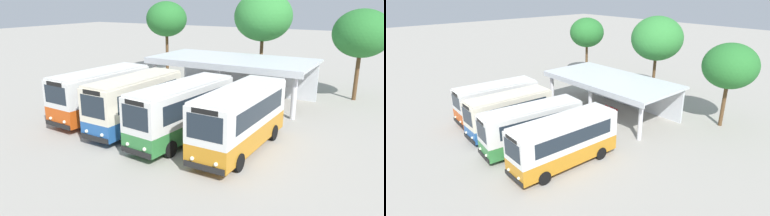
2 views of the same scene
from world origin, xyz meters
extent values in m
plane|color=#A39E93|center=(0.00, 0.00, 0.00)|extent=(180.00, 180.00, 0.00)
cylinder|color=black|center=(-5.14, 0.86, 0.45)|extent=(0.27, 0.91, 0.90)
cylinder|color=black|center=(-7.39, 1.00, 0.45)|extent=(0.27, 0.91, 0.90)
cylinder|color=black|center=(-4.87, 5.37, 0.45)|extent=(0.27, 0.91, 0.90)
cylinder|color=black|center=(-7.13, 5.50, 0.45)|extent=(0.27, 0.91, 0.90)
cube|color=#D14C14|center=(-6.13, 3.18, 0.95)|extent=(2.78, 7.41, 1.13)
cube|color=silver|center=(-6.13, 3.18, 2.34)|extent=(2.78, 7.41, 1.67)
cube|color=silver|center=(-6.13, 3.18, 3.24)|extent=(2.70, 7.19, 0.12)
cube|color=black|center=(-6.35, -0.48, 0.52)|extent=(2.24, 0.23, 0.28)
cube|color=#1E2833|center=(-6.35, -0.44, 2.39)|extent=(1.93, 0.16, 1.08)
cube|color=black|center=(-6.35, -0.44, 3.06)|extent=(1.42, 0.13, 0.24)
cube|color=#1E2833|center=(-4.96, 3.22, 2.39)|extent=(0.38, 5.82, 0.92)
cube|color=#1E2833|center=(-7.29, 3.35, 2.39)|extent=(0.38, 5.82, 0.92)
sphere|color=#EAEACC|center=(-5.70, -0.51, 0.83)|extent=(0.20, 0.20, 0.20)
sphere|color=#EAEACC|center=(-6.99, -0.43, 0.83)|extent=(0.20, 0.20, 0.20)
cylinder|color=black|center=(-1.71, 0.29, 0.45)|extent=(0.25, 0.91, 0.90)
cylinder|color=black|center=(-3.75, 0.35, 0.45)|extent=(0.25, 0.91, 0.90)
cylinder|color=black|center=(-1.58, 4.63, 0.45)|extent=(0.25, 0.91, 0.90)
cylinder|color=black|center=(-3.63, 4.69, 0.45)|extent=(0.25, 0.91, 0.90)
cube|color=#23569E|center=(-2.67, 2.49, 0.86)|extent=(2.35, 7.06, 0.95)
cube|color=beige|center=(-2.67, 2.49, 2.28)|extent=(2.35, 7.06, 1.89)
cube|color=beige|center=(-2.67, 2.49, 3.28)|extent=(2.28, 6.85, 0.12)
cube|color=black|center=(-2.77, -1.04, 0.52)|extent=(2.04, 0.16, 0.28)
cube|color=#1E2833|center=(-2.77, -0.99, 2.33)|extent=(1.76, 0.10, 1.23)
cube|color=black|center=(-2.77, -0.99, 3.10)|extent=(1.29, 0.09, 0.24)
cube|color=#1E2833|center=(-1.60, 2.56, 2.33)|extent=(0.20, 5.60, 1.04)
cube|color=#1E2833|center=(-3.73, 2.62, 2.33)|extent=(0.20, 5.60, 1.04)
sphere|color=#EAEACC|center=(-2.18, -1.04, 0.83)|extent=(0.20, 0.20, 0.20)
sphere|color=#EAEACC|center=(-3.36, -1.01, 0.83)|extent=(0.20, 0.20, 0.20)
cylinder|color=black|center=(1.56, -0.04, 0.45)|extent=(0.31, 0.92, 0.90)
cylinder|color=black|center=(-0.44, 0.16, 0.45)|extent=(0.31, 0.92, 0.90)
cylinder|color=black|center=(2.03, 4.68, 0.45)|extent=(0.31, 0.92, 0.90)
cylinder|color=black|center=(0.03, 4.88, 0.45)|extent=(0.31, 0.92, 0.90)
cube|color=#337F3D|center=(0.80, 2.42, 0.87)|extent=(2.85, 7.82, 0.97)
cube|color=silver|center=(0.80, 2.42, 2.28)|extent=(2.85, 7.82, 1.84)
cube|color=silver|center=(0.80, 2.42, 3.26)|extent=(2.76, 7.58, 0.12)
cube|color=black|center=(0.42, -1.42, 0.52)|extent=(2.01, 0.30, 0.28)
cube|color=#1E2833|center=(0.42, -1.37, 2.33)|extent=(1.73, 0.22, 1.20)
cube|color=black|center=(0.42, -1.37, 3.08)|extent=(1.27, 0.17, 0.24)
cube|color=#1E2833|center=(1.85, 2.42, 2.33)|extent=(0.64, 6.09, 1.01)
cube|color=#1E2833|center=(-0.24, 2.62, 2.33)|extent=(0.64, 6.09, 1.01)
sphere|color=#EAEACC|center=(1.00, -1.46, 0.83)|extent=(0.20, 0.20, 0.20)
sphere|color=#EAEACC|center=(-0.16, -1.35, 0.83)|extent=(0.20, 0.20, 0.20)
cylinder|color=black|center=(5.27, 0.23, 0.45)|extent=(0.24, 0.90, 0.90)
cylinder|color=black|center=(3.13, 0.28, 0.45)|extent=(0.24, 0.90, 0.90)
cylinder|color=black|center=(5.39, 5.03, 0.45)|extent=(0.24, 0.90, 0.90)
cylinder|color=black|center=(3.24, 5.08, 0.45)|extent=(0.24, 0.90, 0.90)
cube|color=orange|center=(4.26, 2.65, 0.92)|extent=(2.43, 7.80, 1.08)
cube|color=silver|center=(4.26, 2.65, 2.37)|extent=(2.43, 7.80, 1.82)
cube|color=silver|center=(4.26, 2.65, 3.34)|extent=(2.35, 7.56, 0.12)
cube|color=black|center=(4.17, -1.25, 0.52)|extent=(2.13, 0.15, 0.28)
cube|color=#1E2833|center=(4.17, -1.20, 2.42)|extent=(1.84, 0.09, 1.18)
cube|color=black|center=(4.17, -1.20, 3.16)|extent=(1.35, 0.08, 0.24)
cube|color=#1E2833|center=(5.37, 2.73, 2.42)|extent=(0.19, 6.20, 1.00)
cube|color=#1E2833|center=(3.15, 2.78, 2.42)|extent=(0.19, 6.20, 1.00)
sphere|color=#EAEACC|center=(4.78, -1.25, 0.83)|extent=(0.20, 0.20, 0.20)
sphere|color=#EAEACC|center=(3.55, -1.22, 0.83)|extent=(0.20, 0.20, 0.20)
cylinder|color=silver|center=(-6.21, 9.48, 1.60)|extent=(0.36, 0.36, 3.20)
cylinder|color=silver|center=(-0.47, 9.48, 1.60)|extent=(0.36, 0.36, 3.20)
cylinder|color=silver|center=(5.26, 9.48, 1.60)|extent=(0.36, 0.36, 3.20)
cube|color=silver|center=(-0.47, 14.87, 1.60)|extent=(12.27, 0.20, 3.20)
cube|color=silver|center=(-0.47, 12.08, 3.30)|extent=(12.77, 6.28, 0.20)
cube|color=silver|center=(-0.47, 8.98, 3.06)|extent=(12.77, 0.10, 0.28)
cylinder|color=slate|center=(-0.14, 11.12, 0.22)|extent=(0.03, 0.03, 0.44)
cylinder|color=slate|center=(-0.49, 11.13, 0.22)|extent=(0.03, 0.03, 0.44)
cylinder|color=slate|center=(-0.13, 11.48, 0.22)|extent=(0.03, 0.03, 0.44)
cylinder|color=slate|center=(-0.48, 11.48, 0.22)|extent=(0.03, 0.03, 0.44)
cube|color=#B21E1E|center=(-0.31, 11.30, 0.46)|extent=(0.45, 0.45, 0.04)
cube|color=#B21E1E|center=(-0.31, 11.50, 0.66)|extent=(0.44, 0.05, 0.40)
cylinder|color=slate|center=(0.45, 11.18, 0.22)|extent=(0.03, 0.03, 0.44)
cylinder|color=slate|center=(0.09, 11.19, 0.22)|extent=(0.03, 0.03, 0.44)
cylinder|color=slate|center=(0.46, 11.53, 0.22)|extent=(0.03, 0.03, 0.44)
cylinder|color=slate|center=(0.10, 11.54, 0.22)|extent=(0.03, 0.03, 0.44)
cube|color=#B21E1E|center=(0.27, 11.36, 0.46)|extent=(0.45, 0.45, 0.04)
cube|color=#B21E1E|center=(0.28, 11.56, 0.66)|extent=(0.44, 0.05, 0.40)
cylinder|color=slate|center=(1.03, 11.12, 0.22)|extent=(0.03, 0.03, 0.44)
cylinder|color=slate|center=(0.68, 11.13, 0.22)|extent=(0.03, 0.03, 0.44)
cylinder|color=slate|center=(1.04, 11.47, 0.22)|extent=(0.03, 0.03, 0.44)
cylinder|color=slate|center=(0.69, 11.48, 0.22)|extent=(0.03, 0.03, 0.44)
cube|color=#B21E1E|center=(0.86, 11.30, 0.46)|extent=(0.45, 0.45, 0.04)
cube|color=#B21E1E|center=(0.87, 11.50, 0.66)|extent=(0.44, 0.05, 0.40)
cylinder|color=brown|center=(-0.65, 19.19, 2.17)|extent=(0.32, 0.32, 4.34)
ellipsoid|color=#338438|center=(-0.65, 19.19, 6.36)|extent=(5.40, 5.40, 4.59)
cylinder|color=brown|center=(8.19, 17.08, 1.84)|extent=(0.32, 0.32, 3.68)
ellipsoid|color=#28722D|center=(8.19, 17.08, 5.34)|extent=(4.44, 4.44, 3.77)
cylinder|color=brown|center=(-11.60, 19.30, 2.10)|extent=(0.32, 0.32, 4.21)
ellipsoid|color=#28722D|center=(-11.60, 19.30, 5.86)|extent=(4.41, 4.41, 3.75)
camera|label=1|loc=(11.38, -14.67, 7.82)|focal=34.42mm
camera|label=2|loc=(19.12, -9.14, 11.45)|focal=29.60mm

